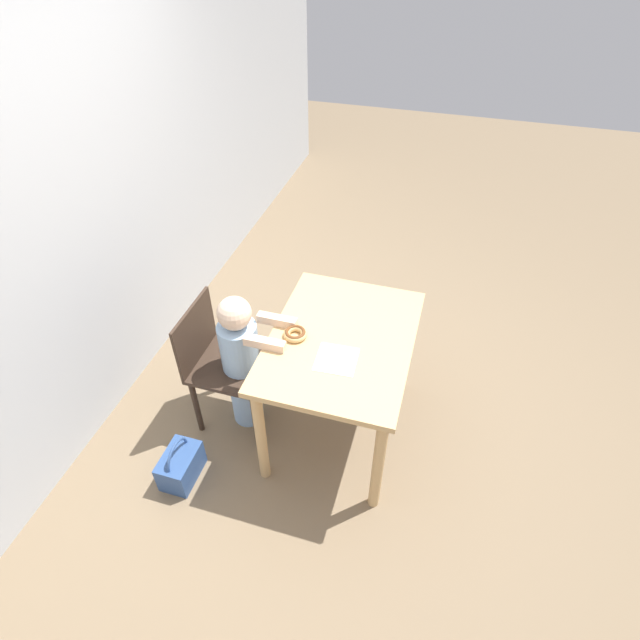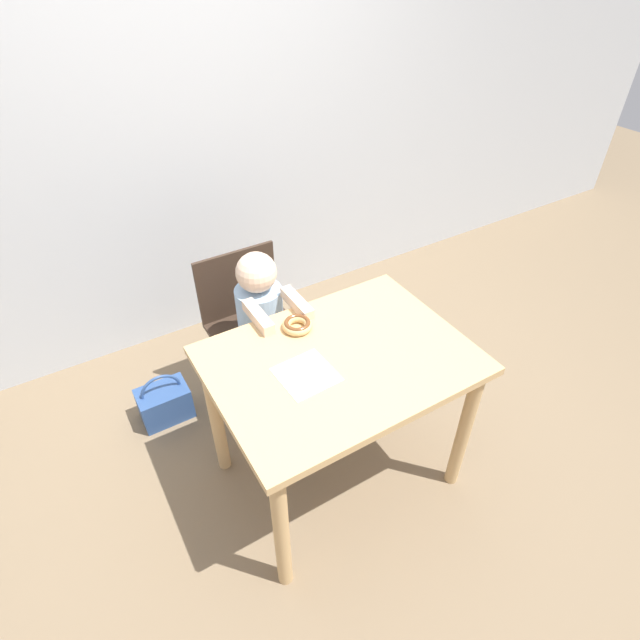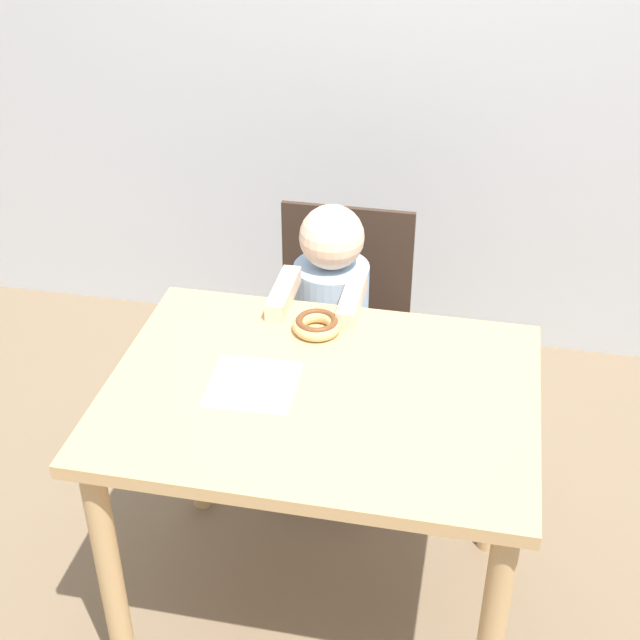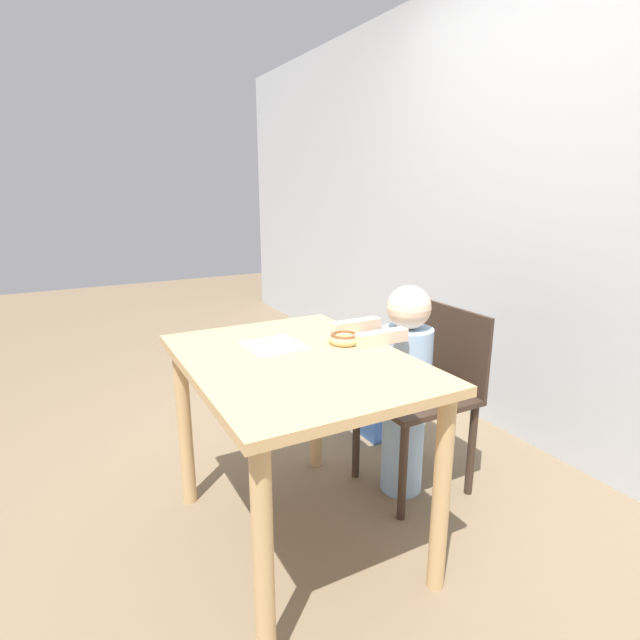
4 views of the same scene
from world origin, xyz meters
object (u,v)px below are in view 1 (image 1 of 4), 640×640
at_px(donut, 295,333).
at_px(chair, 224,363).
at_px(handbag, 181,465).
at_px(child_figure, 242,361).

bearing_deg(donut, chair, 93.17).
xyz_separation_m(chair, handbag, (-0.51, 0.08, -0.35)).
distance_m(child_figure, handbag, 0.68).
bearing_deg(child_figure, donut, -85.64).
height_order(chair, child_figure, child_figure).
height_order(child_figure, handbag, child_figure).
relative_size(child_figure, handbag, 3.23).
distance_m(chair, donut, 0.56).
xyz_separation_m(child_figure, handbag, (-0.51, 0.21, -0.40)).
bearing_deg(chair, child_figure, -90.00).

